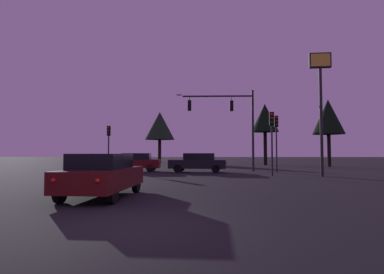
# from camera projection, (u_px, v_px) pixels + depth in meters

# --- Properties ---
(ground_plane) EXTENTS (168.00, 168.00, 0.00)m
(ground_plane) POSITION_uv_depth(u_px,v_px,m) (184.00, 168.00, 30.99)
(ground_plane) COLOR black
(ground_plane) RESTS_ON ground
(traffic_signal_mast_arm) EXTENTS (6.68, 0.40, 6.91)m
(traffic_signal_mast_arm) POSITION_uv_depth(u_px,v_px,m) (230.00, 115.00, 26.51)
(traffic_signal_mast_arm) COLOR #232326
(traffic_signal_mast_arm) RESTS_ON ground
(traffic_light_corner_left) EXTENTS (0.32, 0.36, 4.31)m
(traffic_light_corner_left) POSITION_uv_depth(u_px,v_px,m) (272.00, 131.00, 20.95)
(traffic_light_corner_left) COLOR #232326
(traffic_light_corner_left) RESTS_ON ground
(traffic_light_corner_right) EXTENTS (0.32, 0.36, 3.99)m
(traffic_light_corner_right) POSITION_uv_depth(u_px,v_px,m) (109.00, 139.00, 28.09)
(traffic_light_corner_right) COLOR #232326
(traffic_light_corner_right) RESTS_ON ground
(traffic_light_median) EXTENTS (0.31, 0.36, 4.53)m
(traffic_light_median) POSITION_uv_depth(u_px,v_px,m) (276.00, 132.00, 24.87)
(traffic_light_median) COLOR #232326
(traffic_light_median) RESTS_ON ground
(car_nearside_lane) EXTENTS (2.12, 4.41, 1.52)m
(car_nearside_lane) POSITION_uv_depth(u_px,v_px,m) (103.00, 174.00, 10.85)
(car_nearside_lane) COLOR #4C0F0F
(car_nearside_lane) RESTS_ON ground
(car_crossing_left) EXTENTS (4.67, 2.27, 1.52)m
(car_crossing_left) POSITION_uv_depth(u_px,v_px,m) (198.00, 162.00, 24.67)
(car_crossing_left) COLOR black
(car_crossing_left) RESTS_ON ground
(car_crossing_right) EXTENTS (4.23, 1.93, 1.52)m
(car_crossing_right) POSITION_uv_depth(u_px,v_px,m) (135.00, 162.00, 25.65)
(car_crossing_right) COLOR #4C0F0F
(car_crossing_right) RESTS_ON ground
(store_sign_illuminated) EXTENTS (1.42, 0.39, 8.15)m
(store_sign_illuminated) POSITION_uv_depth(u_px,v_px,m) (321.00, 87.00, 20.41)
(store_sign_illuminated) COLOR #232326
(store_sign_illuminated) RESTS_ON ground
(tree_behind_sign) EXTENTS (4.67, 4.67, 8.01)m
(tree_behind_sign) POSITION_uv_depth(u_px,v_px,m) (160.00, 126.00, 48.90)
(tree_behind_sign) COLOR black
(tree_behind_sign) RESTS_ON ground
(tree_left_far) EXTENTS (3.46, 3.46, 7.56)m
(tree_left_far) POSITION_uv_depth(u_px,v_px,m) (328.00, 117.00, 34.81)
(tree_left_far) COLOR black
(tree_left_far) RESTS_ON ground
(tree_center_horizon) EXTENTS (3.43, 3.43, 7.80)m
(tree_center_horizon) POSITION_uv_depth(u_px,v_px,m) (265.00, 118.00, 39.53)
(tree_center_horizon) COLOR black
(tree_center_horizon) RESTS_ON ground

